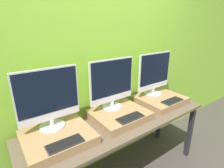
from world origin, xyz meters
TOP-DOWN VIEW (x-y plane):
  - wall_back at (0.00, 0.69)m, footprint 8.00×0.04m
  - workbench at (0.00, 0.31)m, footprint 2.04×0.62m
  - wooden_riser_left at (-0.66, 0.35)m, footprint 0.55×0.49m
  - monitor_left at (-0.66, 0.48)m, footprint 0.53×0.22m
  - keyboard_left at (-0.66, 0.18)m, footprint 0.28×0.12m
  - wooden_riser_center at (0.00, 0.35)m, footprint 0.55×0.49m
  - monitor_center at (0.00, 0.48)m, footprint 0.53×0.22m
  - keyboard_center at (0.00, 0.18)m, footprint 0.28×0.12m
  - wooden_riser_right at (0.66, 0.35)m, footprint 0.55×0.49m
  - monitor_right at (0.66, 0.48)m, footprint 0.53×0.22m
  - keyboard_right at (0.66, 0.18)m, footprint 0.28×0.12m

SIDE VIEW (x-z plane):
  - workbench at x=0.00m, z-range 0.31..1.08m
  - wooden_riser_left at x=-0.66m, z-range 0.77..0.85m
  - wooden_riser_center at x=0.00m, z-range 0.77..0.85m
  - wooden_riser_right at x=0.66m, z-range 0.77..0.85m
  - keyboard_left at x=-0.66m, z-range 0.85..0.86m
  - keyboard_center at x=0.00m, z-range 0.85..0.86m
  - keyboard_right at x=0.66m, z-range 0.85..0.86m
  - monitor_left at x=-0.66m, z-range 0.86..1.39m
  - monitor_center at x=0.00m, z-range 0.86..1.39m
  - monitor_right at x=0.66m, z-range 0.86..1.39m
  - wall_back at x=0.00m, z-range 0.00..2.60m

